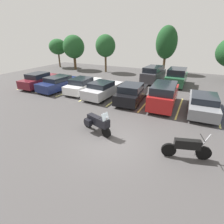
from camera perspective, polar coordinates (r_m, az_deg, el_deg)
ground at (r=9.36m, az=-0.23°, el=-9.83°), size 44.00×44.00×0.10m
motorcycle_touring at (r=9.78m, az=-4.92°, el=-3.45°), size 2.17×1.06×1.43m
motorcycle_second at (r=8.60m, az=23.69°, el=-10.70°), size 2.13×0.85×1.33m
parking_stripes at (r=15.13m, az=6.58°, el=3.98°), size 23.87×4.66×0.01m
car_maroon at (r=20.53m, az=-22.86°, el=9.78°), size 1.97×4.63×1.52m
car_navy at (r=18.63m, az=-17.17°, el=9.17°), size 2.21×4.74×1.41m
car_white at (r=17.48m, az=-9.46°, el=8.91°), size 1.93×4.72×1.42m
car_silver at (r=15.71m, az=-3.02°, el=7.59°), size 2.12×4.55×1.43m
car_black at (r=14.59m, az=6.56°, el=6.29°), size 2.09×4.46×1.53m
car_red at (r=13.98m, az=16.84°, el=5.47°), size 1.97×4.64×1.88m
car_grey at (r=14.06m, az=27.99°, el=2.60°), size 2.05×4.87×1.39m
car_far_charcoal at (r=21.31m, az=13.55°, el=12.07°), size 2.10×4.35×1.89m
car_far_green at (r=20.86m, az=20.66°, el=10.83°), size 1.93×4.45×1.87m
tree_right at (r=32.55m, az=-17.59°, el=19.96°), size 2.92×2.92×4.67m
tree_center_right at (r=27.38m, az=17.68°, el=21.13°), size 2.98×2.98×6.48m
tree_center at (r=29.57m, az=-12.63°, el=20.37°), size 3.35×3.35×5.27m
tree_far_right at (r=26.81m, az=-2.20°, el=21.09°), size 2.91×2.91×5.34m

